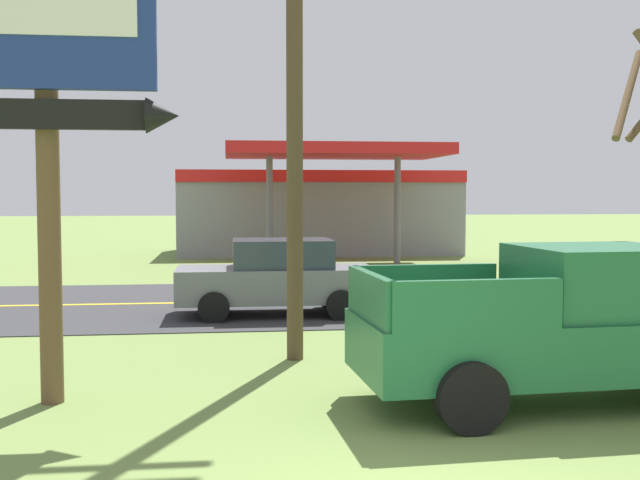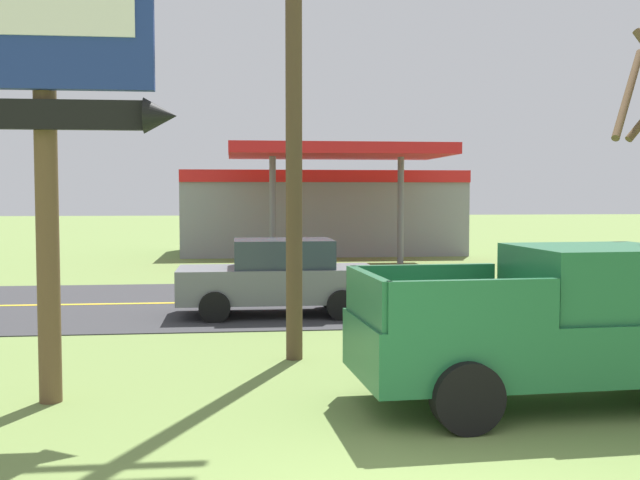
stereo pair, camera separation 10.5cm
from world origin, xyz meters
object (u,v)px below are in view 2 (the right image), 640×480
pickup_green_parked_on_lawn (568,327)px  motel_sign (48,71)px  utility_pole (294,23)px  gas_station (320,209)px  car_grey_near_lane (278,277)px

pickup_green_parked_on_lawn → motel_sign: bearing=174.3°
pickup_green_parked_on_lawn → utility_pole: bearing=137.2°
pickup_green_parked_on_lawn → gas_station: bearing=90.7°
motel_sign → car_grey_near_lane: (3.18, 6.79, -3.27)m
gas_station → car_grey_near_lane: gas_station is taller
utility_pole → car_grey_near_lane: utility_pole is taller
motel_sign → pickup_green_parked_on_lawn: (6.36, -0.64, -3.14)m
motel_sign → gas_station: size_ratio=0.50×
motel_sign → utility_pole: utility_pole is taller
motel_sign → gas_station: (6.07, 24.38, -2.16)m
pickup_green_parked_on_lawn → car_grey_near_lane: pickup_green_parked_on_lawn is taller
gas_station → utility_pole: bearing=-97.5°
motel_sign → gas_station: 25.22m
car_grey_near_lane → motel_sign: bearing=-115.1°
gas_station → pickup_green_parked_on_lawn: 25.04m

